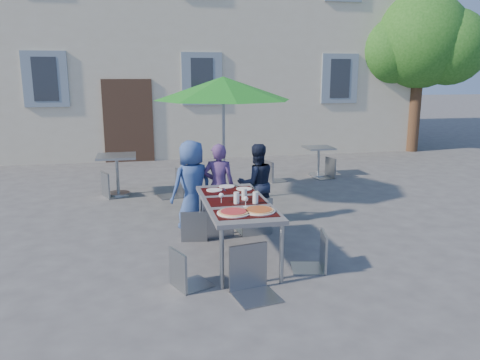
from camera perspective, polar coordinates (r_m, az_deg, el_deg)
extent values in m
plane|color=#444446|center=(6.13, 5.10, -9.46)|extent=(90.00, 90.00, 0.00)
cube|color=#C2B79C|center=(17.04, -6.61, 16.64)|extent=(13.00, 8.00, 7.00)
cube|color=#3D291D|center=(12.94, -13.45, 7.01)|extent=(1.30, 0.06, 2.20)
cube|color=slate|center=(13.08, -22.66, 11.28)|extent=(1.10, 0.06, 1.40)
cube|color=#262B33|center=(13.06, -22.67, 11.28)|extent=(0.60, 0.04, 1.10)
cube|color=slate|center=(13.00, -4.66, 12.19)|extent=(1.10, 0.06, 1.40)
cube|color=#262B33|center=(12.98, -4.65, 12.19)|extent=(0.60, 0.04, 1.10)
cube|color=slate|center=(14.09, 12.06, 12.00)|extent=(1.10, 0.06, 1.40)
cube|color=#262B33|center=(14.07, 12.09, 12.00)|extent=(0.60, 0.04, 1.10)
cylinder|color=#4B3120|center=(15.33, 20.53, 8.52)|extent=(0.36, 0.36, 2.80)
sphere|color=#1B5416|center=(15.33, 21.10, 15.60)|extent=(2.80, 2.80, 2.80)
sphere|color=#1B5416|center=(15.16, 17.75, 14.74)|extent=(2.00, 2.00, 2.00)
sphere|color=#1B5416|center=(15.38, 24.13, 14.59)|extent=(2.20, 2.20, 2.20)
sphere|color=#1B5416|center=(15.99, 20.66, 17.29)|extent=(1.80, 1.80, 1.80)
cube|color=#434347|center=(5.91, -0.46, -2.82)|extent=(0.80, 1.85, 0.05)
cylinder|color=#8E9499|center=(5.16, -2.24, -9.57)|extent=(0.05, 0.05, 0.70)
cylinder|color=#8E9499|center=(5.31, 5.10, -8.96)|extent=(0.05, 0.05, 0.70)
cylinder|color=#8E9499|center=(6.78, -4.77, -4.12)|extent=(0.05, 0.05, 0.70)
cylinder|color=#8E9499|center=(6.89, 0.86, -3.79)|extent=(0.05, 0.05, 0.70)
cube|color=black|center=(5.38, 0.72, -4.07)|extent=(0.70, 0.42, 0.01)
cube|color=black|center=(5.90, -0.46, -2.56)|extent=(0.70, 0.42, 0.01)
cube|color=black|center=(6.42, -1.46, -1.30)|extent=(0.70, 0.42, 0.01)
cylinder|color=white|center=(5.36, -0.79, -4.03)|extent=(0.38, 0.38, 0.01)
cylinder|color=tan|center=(5.36, -0.79, -3.90)|extent=(0.34, 0.34, 0.01)
cylinder|color=maroon|center=(5.36, -0.79, -3.82)|extent=(0.30, 0.30, 0.01)
cylinder|color=white|center=(5.45, 2.35, -3.78)|extent=(0.38, 0.38, 0.01)
cylinder|color=tan|center=(5.44, 2.35, -3.66)|extent=(0.34, 0.34, 0.01)
cylinder|color=maroon|center=(5.44, 2.35, -3.58)|extent=(0.29, 0.29, 0.01)
cylinder|color=silver|center=(5.75, -0.43, -2.22)|extent=(0.07, 0.07, 0.15)
cylinder|color=silver|center=(5.92, 0.53, -1.77)|extent=(0.07, 0.07, 0.15)
cylinder|color=silver|center=(5.76, 1.90, -2.19)|extent=(0.07, 0.07, 0.15)
cylinder|color=silver|center=(5.81, -2.29, -2.83)|extent=(0.06, 0.06, 0.00)
cylinder|color=silver|center=(5.80, -2.30, -2.46)|extent=(0.01, 0.01, 0.08)
sphere|color=silver|center=(5.78, -2.30, -1.89)|extent=(0.06, 0.06, 0.06)
cylinder|color=silver|center=(5.65, 0.69, -3.26)|extent=(0.06, 0.06, 0.00)
cylinder|color=silver|center=(5.64, 0.69, -2.88)|extent=(0.01, 0.01, 0.08)
sphere|color=silver|center=(5.63, 0.69, -2.30)|extent=(0.06, 0.06, 0.06)
cylinder|color=white|center=(6.42, -3.15, -1.23)|extent=(0.22, 0.22, 0.01)
cube|color=#B2B4BA|center=(6.45, -1.93, -1.19)|extent=(0.02, 0.18, 0.00)
cylinder|color=white|center=(6.48, 0.50, -1.08)|extent=(0.22, 0.22, 0.01)
cube|color=#B2B4BA|center=(6.51, 1.70, -1.04)|extent=(0.02, 0.18, 0.00)
cylinder|color=white|center=(6.62, -1.64, -0.79)|extent=(0.22, 0.22, 0.01)
cube|color=#B2B4BA|center=(6.65, -0.46, -0.75)|extent=(0.02, 0.18, 0.00)
imported|color=#334F8D|center=(7.08, -5.87, -0.62)|extent=(0.78, 0.67, 1.36)
imported|color=#4E3368|center=(7.10, -2.60, -0.76)|extent=(0.54, 0.43, 1.31)
imported|color=#171E34|center=(7.38, 2.01, -0.43)|extent=(0.64, 0.41, 1.26)
cube|color=gray|center=(6.74, -5.62, -3.82)|extent=(0.42, 0.42, 0.03)
cube|color=gray|center=(6.51, -5.71, -2.40)|extent=(0.37, 0.08, 0.44)
cylinder|color=gray|center=(6.95, -4.24, -5.03)|extent=(0.02, 0.02, 0.39)
cylinder|color=gray|center=(6.96, -6.86, -5.07)|extent=(0.02, 0.02, 0.39)
cylinder|color=gray|center=(6.65, -4.25, -5.87)|extent=(0.02, 0.02, 0.39)
cylinder|color=gray|center=(6.66, -6.99, -5.90)|extent=(0.02, 0.02, 0.39)
cube|color=gray|center=(6.88, -3.29, -2.51)|extent=(0.55, 0.55, 0.03)
cube|color=gray|center=(6.61, -2.68, -0.65)|extent=(0.47, 0.12, 0.56)
cylinder|color=gray|center=(7.20, -2.28, -3.94)|extent=(0.02, 0.02, 0.49)
cylinder|color=gray|center=(7.07, -5.35, -4.29)|extent=(0.02, 0.02, 0.49)
cylinder|color=gray|center=(6.84, -1.11, -4.84)|extent=(0.02, 0.02, 0.49)
cylinder|color=gray|center=(6.71, -4.32, -5.22)|extent=(0.02, 0.02, 0.49)
cube|color=gray|center=(6.97, 1.49, -2.33)|extent=(0.52, 0.52, 0.03)
cube|color=gray|center=(6.70, 2.18, -0.51)|extent=(0.47, 0.09, 0.55)
cylinder|color=gray|center=(7.29, 2.39, -3.75)|extent=(0.02, 0.02, 0.49)
cylinder|color=gray|center=(7.16, -0.58, -4.05)|extent=(0.02, 0.02, 0.49)
cylinder|color=gray|center=(6.94, 3.61, -4.62)|extent=(0.02, 0.02, 0.49)
cylinder|color=gray|center=(6.80, 0.51, -4.96)|extent=(0.02, 0.02, 0.49)
cube|color=gray|center=(5.24, -5.89, -8.69)|extent=(0.49, 0.49, 0.03)
cube|color=gray|center=(5.09, -7.70, -6.76)|extent=(0.17, 0.35, 0.44)
cylinder|color=gray|center=(5.27, -3.44, -10.94)|extent=(0.02, 0.02, 0.39)
cylinder|color=gray|center=(5.52, -5.21, -9.83)|extent=(0.02, 0.02, 0.39)
cylinder|color=gray|center=(5.12, -6.53, -11.72)|extent=(0.02, 0.02, 0.39)
cylinder|color=gray|center=(5.38, -8.20, -10.52)|extent=(0.02, 0.02, 0.39)
cube|color=#93999E|center=(5.69, 8.37, -6.81)|extent=(0.47, 0.47, 0.03)
cube|color=#93999E|center=(5.65, 10.32, -4.57)|extent=(0.11, 0.39, 0.46)
cylinder|color=#93999E|center=(5.90, 6.47, -8.24)|extent=(0.02, 0.02, 0.41)
cylinder|color=#93999E|center=(5.59, 6.81, -9.46)|extent=(0.02, 0.02, 0.41)
cylinder|color=#93999E|center=(5.95, 9.70, -8.19)|extent=(0.02, 0.02, 0.41)
cylinder|color=#93999E|center=(5.64, 10.23, -9.39)|extent=(0.02, 0.02, 0.41)
cube|color=gray|center=(4.92, 2.00, -9.19)|extent=(0.51, 0.51, 0.03)
cube|color=gray|center=(5.01, 1.02, -5.58)|extent=(0.44, 0.11, 0.53)
cylinder|color=gray|center=(4.79, 0.82, -12.99)|extent=(0.02, 0.02, 0.46)
cylinder|color=gray|center=(4.93, 4.95, -12.22)|extent=(0.02, 0.02, 0.46)
cylinder|color=gray|center=(5.10, -0.89, -11.29)|extent=(0.02, 0.02, 0.46)
cylinder|color=gray|center=(5.24, 3.02, -10.63)|extent=(0.02, 0.02, 0.46)
cylinder|color=#B2B4BA|center=(8.78, -1.95, -2.23)|extent=(0.50, 0.50, 0.09)
cylinder|color=#8E9499|center=(8.57, -2.01, 4.33)|extent=(0.06, 0.06, 2.12)
cone|color=#1C7F1F|center=(8.48, -2.06, 11.11)|extent=(2.48, 2.48, 0.41)
cylinder|color=#B2B4BA|center=(9.51, -14.59, -1.61)|extent=(0.44, 0.44, 0.04)
cylinder|color=#8E9499|center=(9.44, -14.70, 0.43)|extent=(0.06, 0.06, 0.74)
cube|color=#8E9499|center=(9.36, -14.84, 2.82)|extent=(0.74, 0.74, 0.04)
cube|color=#8E9599|center=(9.33, -15.03, 0.71)|extent=(0.53, 0.53, 0.03)
cube|color=#8E9599|center=(9.22, -16.25, 2.04)|extent=(0.18, 0.39, 0.49)
cylinder|color=#8E9599|center=(9.27, -13.56, -0.70)|extent=(0.02, 0.02, 0.43)
cylinder|color=#8E9599|center=(9.59, -14.32, -0.30)|extent=(0.02, 0.02, 0.43)
cylinder|color=#8E9599|center=(9.16, -15.60, -0.98)|extent=(0.02, 0.02, 0.43)
cylinder|color=#8E9599|center=(9.48, -16.30, -0.56)|extent=(0.02, 0.02, 0.43)
cube|color=gray|center=(9.06, -8.64, 0.86)|extent=(0.53, 0.53, 0.03)
cube|color=gray|center=(9.07, -7.44, 2.60)|extent=(0.14, 0.43, 0.52)
cylinder|color=gray|center=(9.23, -10.06, -0.49)|extent=(0.02, 0.02, 0.46)
cylinder|color=gray|center=(8.88, -9.38, -0.99)|extent=(0.02, 0.02, 0.46)
cylinder|color=gray|center=(9.34, -7.84, -0.26)|extent=(0.02, 0.02, 0.46)
cylinder|color=gray|center=(8.99, -7.08, -0.74)|extent=(0.02, 0.02, 0.46)
cylinder|color=#B2B4BA|center=(11.12, 9.47, 0.65)|extent=(0.44, 0.44, 0.04)
cylinder|color=#8E9499|center=(11.06, 9.53, 2.15)|extent=(0.06, 0.06, 0.63)
cube|color=#8E9499|center=(11.00, 9.59, 3.90)|extent=(0.63, 0.63, 0.04)
cube|color=gray|center=(10.35, 4.47, 2.14)|extent=(0.46, 0.46, 0.03)
cube|color=gray|center=(10.22, 3.58, 3.33)|extent=(0.11, 0.39, 0.46)
cylinder|color=gray|center=(10.33, 5.70, 0.89)|extent=(0.02, 0.02, 0.41)
cylinder|color=gray|center=(10.61, 4.81, 1.23)|extent=(0.02, 0.02, 0.41)
cylinder|color=gray|center=(10.17, 4.07, 0.74)|extent=(0.02, 0.02, 0.41)
cylinder|color=gray|center=(10.46, 3.21, 1.08)|extent=(0.02, 0.02, 0.41)
cube|color=gray|center=(10.75, 10.20, 2.37)|extent=(0.46, 0.46, 0.03)
cube|color=gray|center=(10.82, 11.06, 3.64)|extent=(0.11, 0.38, 0.46)
cylinder|color=gray|center=(10.83, 8.94, 1.35)|extent=(0.02, 0.02, 0.41)
cylinder|color=gray|center=(10.57, 9.93, 1.03)|extent=(0.02, 0.02, 0.41)
cylinder|color=gray|center=(11.02, 10.38, 1.49)|extent=(0.02, 0.02, 0.41)
cylinder|color=gray|center=(10.75, 11.39, 1.17)|extent=(0.02, 0.02, 0.41)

